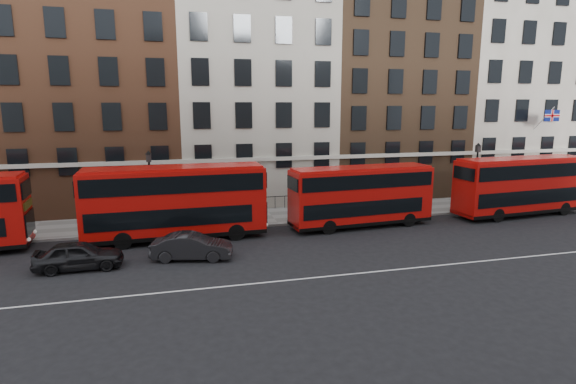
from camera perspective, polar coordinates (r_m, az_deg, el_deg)
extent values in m
plane|color=black|center=(24.62, 3.14, -9.03)|extent=(120.00, 120.00, 0.00)
cube|color=slate|center=(34.32, -2.14, -3.09)|extent=(80.00, 5.00, 0.15)
cube|color=gray|center=(31.96, -1.18, -4.14)|extent=(80.00, 0.30, 0.16)
cube|color=white|center=(22.85, 4.67, -10.66)|extent=(70.00, 0.12, 0.01)
cube|color=brown|center=(40.54, -23.25, 13.77)|extent=(12.80, 10.00, 22.00)
cube|color=#A4A091|center=(40.67, -4.54, 12.47)|extent=(12.80, 10.00, 19.00)
cube|color=brown|center=(44.73, 12.28, 13.41)|extent=(12.80, 10.00, 21.00)
cube|color=#B3AB9A|center=(51.68, 25.33, 11.71)|extent=(12.80, 10.00, 20.00)
cube|color=black|center=(30.80, -29.94, -3.34)|extent=(0.26, 2.24, 1.33)
cube|color=black|center=(30.58, -30.13, -1.36)|extent=(0.23, 1.94, 0.43)
cylinder|color=black|center=(32.57, -32.72, -4.86)|extent=(1.04, 0.36, 1.02)
cube|color=red|center=(29.02, -14.07, -1.21)|extent=(11.14, 2.89, 4.17)
cube|color=black|center=(29.49, -13.89, -4.93)|extent=(11.14, 2.93, 0.25)
cube|color=black|center=(29.17, -14.62, -2.61)|extent=(9.88, 2.94, 1.11)
cube|color=black|center=(28.78, -14.19, 1.31)|extent=(10.72, 2.96, 1.06)
cube|color=red|center=(28.66, -14.26, 2.97)|extent=(10.82, 2.67, 0.19)
cube|color=black|center=(29.85, -3.22, -2.17)|extent=(0.14, 2.32, 1.37)
cube|color=black|center=(29.62, -3.24, -0.04)|extent=(0.13, 2.01, 0.44)
cylinder|color=black|center=(28.65, -6.59, -5.08)|extent=(1.06, 0.32, 1.06)
cylinder|color=black|center=(30.90, -7.30, -3.90)|extent=(1.06, 0.32, 1.06)
cylinder|color=black|center=(28.45, -20.22, -5.82)|extent=(1.06, 0.32, 1.06)
cylinder|color=black|center=(30.72, -19.90, -4.58)|extent=(1.06, 0.32, 1.06)
cube|color=red|center=(31.67, 9.27, -0.44)|extent=(10.19, 3.12, 3.78)
cube|color=black|center=(32.06, 9.17, -3.55)|extent=(10.19, 3.15, 0.23)
cube|color=black|center=(31.67, 8.77, -1.62)|extent=(9.05, 3.11, 1.00)
cube|color=black|center=(31.46, 9.33, 1.65)|extent=(9.81, 3.16, 0.96)
cube|color=red|center=(31.34, 9.38, 3.03)|extent=(9.89, 2.90, 0.17)
cube|color=black|center=(34.43, 16.70, -1.11)|extent=(0.23, 2.10, 1.24)
cube|color=black|center=(34.24, 16.80, 0.57)|extent=(0.21, 1.82, 0.40)
cylinder|color=black|center=(32.79, 15.09, -3.42)|extent=(0.97, 0.34, 0.96)
cylinder|color=black|center=(34.54, 13.14, -2.60)|extent=(0.97, 0.34, 0.96)
cylinder|color=black|center=(29.91, 5.24, -4.46)|extent=(0.97, 0.34, 0.96)
cylinder|color=black|center=(31.81, 3.68, -3.50)|extent=(0.97, 0.34, 0.96)
cube|color=red|center=(38.78, 27.38, 0.75)|extent=(10.82, 3.40, 4.01)
cube|color=black|center=(39.12, 27.14, -1.96)|extent=(10.83, 3.44, 0.24)
cube|color=black|center=(38.68, 26.98, -0.27)|extent=(9.62, 3.38, 1.07)
cube|color=black|center=(38.61, 27.54, 2.57)|extent=(10.43, 3.45, 1.01)
cube|color=red|center=(38.51, 27.65, 3.76)|extent=(10.50, 3.17, 0.18)
cube|color=black|center=(42.93, 32.24, 0.10)|extent=(0.26, 2.23, 1.32)
cube|color=black|center=(42.77, 32.39, 1.52)|extent=(0.24, 1.93, 0.43)
cylinder|color=black|center=(40.94, 31.63, -1.82)|extent=(1.03, 0.37, 1.01)
cylinder|color=black|center=(42.37, 29.28, -1.20)|extent=(1.03, 0.37, 1.01)
cylinder|color=black|center=(36.20, 25.08, -2.69)|extent=(1.03, 0.37, 1.01)
cylinder|color=black|center=(37.81, 22.70, -1.96)|extent=(1.03, 0.37, 1.01)
imported|color=black|center=(25.93, -25.02, -7.30)|extent=(4.39, 1.80, 1.49)
imported|color=#242427|center=(25.56, -12.10, -6.79)|extent=(4.62, 2.44, 1.45)
cylinder|color=black|center=(31.50, -17.02, -0.43)|extent=(0.14, 0.14, 4.60)
cylinder|color=black|center=(31.94, -16.82, -3.95)|extent=(0.32, 0.32, 0.60)
cube|color=#262626|center=(31.12, -17.28, 4.18)|extent=(0.32, 0.32, 0.55)
cone|color=black|center=(31.08, -17.32, 4.82)|extent=(0.44, 0.44, 0.25)
cylinder|color=black|center=(39.33, 22.71, 1.40)|extent=(0.14, 0.14, 4.60)
cylinder|color=black|center=(39.69, 22.50, -1.45)|extent=(0.32, 0.32, 0.60)
cube|color=#262626|center=(39.03, 22.98, 5.09)|extent=(0.32, 0.32, 0.55)
cone|color=black|center=(39.00, 23.02, 5.60)|extent=(0.44, 0.44, 0.25)
cylinder|color=black|center=(42.00, 28.27, 0.11)|extent=(0.12, 0.12, 2.60)
cube|color=black|center=(41.66, 28.61, 2.23)|extent=(0.25, 0.30, 0.75)
sphere|color=red|center=(41.51, 28.79, 2.50)|extent=(0.14, 0.14, 0.14)
sphere|color=#0C9919|center=(41.56, 28.74, 1.90)|extent=(0.14, 0.14, 0.14)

